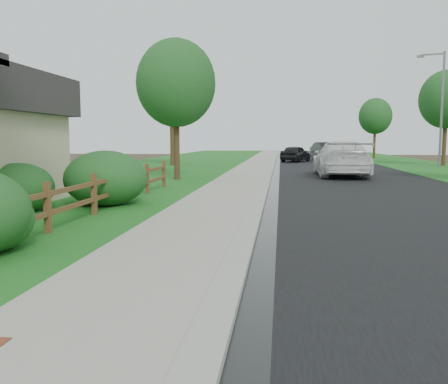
# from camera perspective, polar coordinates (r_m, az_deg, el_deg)

# --- Properties ---
(ground) EXTENTS (120.00, 120.00, 0.00)m
(ground) POSITION_cam_1_polar(r_m,az_deg,el_deg) (4.36, -8.50, -20.15)
(ground) COLOR #3C2F21
(road) EXTENTS (8.00, 90.00, 0.02)m
(road) POSITION_cam_1_polar(r_m,az_deg,el_deg) (38.97, 12.06, 3.33)
(road) COLOR black
(road) RESTS_ON ground
(curb) EXTENTS (0.40, 90.00, 0.12)m
(curb) POSITION_cam_1_polar(r_m,az_deg,el_deg) (38.81, 5.87, 3.50)
(curb) COLOR gray
(curb) RESTS_ON ground
(wet_gutter) EXTENTS (0.50, 90.00, 0.00)m
(wet_gutter) POSITION_cam_1_polar(r_m,az_deg,el_deg) (38.81, 6.38, 3.43)
(wet_gutter) COLOR black
(wet_gutter) RESTS_ON road
(sidewalk) EXTENTS (2.20, 90.00, 0.10)m
(sidewalk) POSITION_cam_1_polar(r_m,az_deg,el_deg) (38.86, 3.94, 3.51)
(sidewalk) COLOR #9C9487
(sidewalk) RESTS_ON ground
(grass_strip) EXTENTS (1.60, 90.00, 0.06)m
(grass_strip) POSITION_cam_1_polar(r_m,az_deg,el_deg) (39.00, 1.15, 3.50)
(grass_strip) COLOR #195A1C
(grass_strip) RESTS_ON ground
(lawn_near) EXTENTS (9.00, 90.00, 0.04)m
(lawn_near) POSITION_cam_1_polar(r_m,az_deg,el_deg) (39.85, -6.32, 3.51)
(lawn_near) COLOR #195A1C
(lawn_near) RESTS_ON ground
(verge_far) EXTENTS (6.00, 90.00, 0.04)m
(verge_far) POSITION_cam_1_polar(r_m,az_deg,el_deg) (40.19, 21.92, 3.11)
(verge_far) COLOR #195A1C
(verge_far) RESTS_ON ground
(ranch_fence) EXTENTS (0.12, 16.92, 1.10)m
(ranch_fence) POSITION_cam_1_polar(r_m,az_deg,el_deg) (11.26, -17.68, -0.74)
(ranch_fence) COLOR #53381B
(ranch_fence) RESTS_ON ground
(white_suv) EXTENTS (2.63, 6.36, 1.84)m
(white_suv) POSITION_cam_1_polar(r_m,az_deg,el_deg) (25.89, 13.86, 3.91)
(white_suv) COLOR silver
(white_suv) RESTS_ON road
(dark_car_mid) EXTENTS (3.04, 4.50, 1.42)m
(dark_car_mid) POSITION_cam_1_polar(r_m,az_deg,el_deg) (41.99, 8.60, 4.59)
(dark_car_mid) COLOR black
(dark_car_mid) RESTS_ON road
(dark_car_far) EXTENTS (2.97, 5.45, 1.70)m
(dark_car_far) POSITION_cam_1_polar(r_m,az_deg,el_deg) (44.55, 12.34, 4.79)
(dark_car_far) COLOR black
(dark_car_far) RESTS_ON road
(streetlight) EXTENTS (1.79, 0.66, 7.92)m
(streetlight) POSITION_cam_1_polar(r_m,az_deg,el_deg) (36.18, 24.53, 9.78)
(streetlight) COLOR slate
(streetlight) RESTS_ON ground
(shrub_c) EXTENTS (2.04, 2.04, 1.33)m
(shrub_c) POSITION_cam_1_polar(r_m,az_deg,el_deg) (13.68, -23.50, 0.45)
(shrub_c) COLOR #18441D
(shrub_c) RESTS_ON ground
(shrub_d) EXTENTS (3.18, 3.18, 1.63)m
(shrub_d) POSITION_cam_1_polar(r_m,az_deg,el_deg) (14.23, -14.04, 1.59)
(shrub_d) COLOR #18441D
(shrub_d) RESTS_ON ground
(tree_near_left) EXTENTS (3.76, 3.76, 6.67)m
(tree_near_left) POSITION_cam_1_polar(r_m,az_deg,el_deg) (23.04, -5.79, 12.87)
(tree_near_left) COLOR #332814
(tree_near_left) RESTS_ON ground
(tree_mid_left) EXTENTS (4.71, 4.71, 8.43)m
(tree_mid_left) POSITION_cam_1_polar(r_m,az_deg,el_deg) (35.97, -6.30, 12.46)
(tree_mid_left) COLOR #332814
(tree_mid_left) RESTS_ON ground
(tree_mid_right) EXTENTS (3.86, 3.86, 7.00)m
(tree_mid_right) POSITION_cam_1_polar(r_m,az_deg,el_deg) (38.70, 25.19, 10.04)
(tree_mid_right) COLOR #332814
(tree_mid_right) RESTS_ON ground
(tree_far_right) EXTENTS (3.38, 3.38, 6.23)m
(tree_far_right) POSITION_cam_1_polar(r_m,az_deg,el_deg) (51.89, 17.74, 8.68)
(tree_far_right) COLOR #332814
(tree_far_right) RESTS_ON ground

